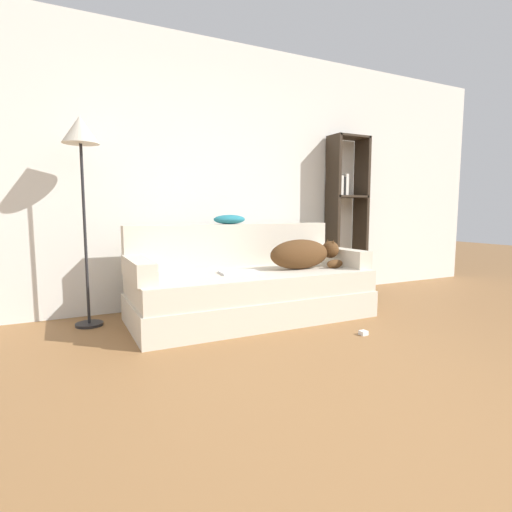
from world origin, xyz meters
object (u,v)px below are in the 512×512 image
(couch, at_px, (251,295))
(bookshelf, at_px, (346,207))
(throw_pillow, at_px, (229,219))
(laptop, at_px, (239,272))
(power_adapter, at_px, (363,333))
(floor_lamp, at_px, (81,146))
(dog, at_px, (304,254))

(couch, xyz_separation_m, bookshelf, (1.54, 0.59, 0.81))
(couch, height_order, throw_pillow, throw_pillow)
(laptop, bearing_deg, throw_pillow, 83.89)
(power_adapter, bearing_deg, couch, 124.13)
(couch, bearing_deg, floor_lamp, 163.56)
(laptop, xyz_separation_m, bookshelf, (1.69, 0.64, 0.59))
(floor_lamp, xyz_separation_m, power_adapter, (1.92, -1.25, -1.48))
(dog, relative_size, power_adapter, 13.12)
(throw_pillow, xyz_separation_m, bookshelf, (1.58, 0.16, 0.13))
(dog, xyz_separation_m, floor_lamp, (-1.87, 0.47, 0.93))
(floor_lamp, bearing_deg, laptop, -20.52)
(throw_pillow, distance_m, floor_lamp, 1.45)
(couch, height_order, power_adapter, couch)
(bookshelf, bearing_deg, throw_pillow, -174.21)
(couch, distance_m, floor_lamp, 1.91)
(couch, relative_size, laptop, 5.92)
(bookshelf, xyz_separation_m, floor_lamp, (-2.89, -0.19, 0.47))
(couch, height_order, laptop, laptop)
(laptop, xyz_separation_m, floor_lamp, (-1.21, 0.45, 1.06))
(couch, height_order, dog, dog)
(couch, relative_size, floor_lamp, 1.23)
(throw_pillow, height_order, bookshelf, bookshelf)
(laptop, height_order, throw_pillow, throw_pillow)
(dog, relative_size, laptop, 2.06)
(laptop, bearing_deg, power_adapter, -41.12)
(couch, relative_size, bookshelf, 1.16)
(throw_pillow, height_order, floor_lamp, floor_lamp)
(couch, distance_m, laptop, 0.27)
(throw_pillow, bearing_deg, dog, -42.16)
(bookshelf, distance_m, floor_lamp, 2.94)
(throw_pillow, bearing_deg, laptop, -102.93)
(power_adapter, bearing_deg, throw_pillow, 115.40)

